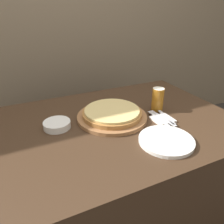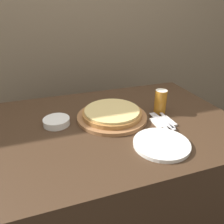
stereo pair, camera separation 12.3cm
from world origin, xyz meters
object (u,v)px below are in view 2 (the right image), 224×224
(beer_glass, at_px, (161,101))
(side_bowl, at_px, (57,122))
(dinner_knife, at_px, (163,121))
(dinner_plate, at_px, (161,144))
(pizza_on_board, at_px, (112,114))
(fork, at_px, (159,122))
(spoon, at_px, (167,120))

(beer_glass, bearing_deg, side_bowl, 175.39)
(dinner_knife, bearing_deg, dinner_plate, -122.57)
(side_bowl, bearing_deg, dinner_plate, -39.04)
(beer_glass, bearing_deg, dinner_plate, -118.27)
(pizza_on_board, bearing_deg, beer_glass, -3.78)
(beer_glass, bearing_deg, fork, -120.61)
(fork, relative_size, dinner_knife, 1.00)
(dinner_plate, distance_m, dinner_knife, 0.22)
(spoon, bearing_deg, dinner_plate, -127.82)
(side_bowl, height_order, fork, side_bowl)
(fork, bearing_deg, dinner_plate, -116.62)
(dinner_plate, bearing_deg, pizza_on_board, 111.86)
(side_bowl, bearing_deg, spoon, -16.61)
(side_bowl, distance_m, fork, 0.56)
(beer_glass, bearing_deg, pizza_on_board, 176.22)
(pizza_on_board, relative_size, dinner_knife, 1.90)
(pizza_on_board, relative_size, fork, 1.90)
(fork, height_order, dinner_knife, same)
(side_bowl, relative_size, dinner_knife, 0.68)
(pizza_on_board, bearing_deg, side_bowl, 174.60)
(fork, bearing_deg, side_bowl, 161.91)
(side_bowl, bearing_deg, dinner_knife, -17.32)
(pizza_on_board, xyz_separation_m, spoon, (0.27, -0.14, -0.01))
(pizza_on_board, height_order, fork, pizza_on_board)
(fork, xyz_separation_m, spoon, (0.05, 0.00, 0.00))
(pizza_on_board, bearing_deg, dinner_plate, -68.14)
(pizza_on_board, height_order, beer_glass, beer_glass)
(dinner_knife, bearing_deg, spoon, 0.00)
(side_bowl, height_order, dinner_knife, side_bowl)
(beer_glass, height_order, spoon, beer_glass)
(dinner_plate, relative_size, side_bowl, 1.84)
(side_bowl, relative_size, spoon, 0.80)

